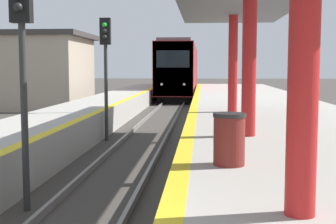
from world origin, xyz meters
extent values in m
cube|color=black|center=(0.00, 38.18, 0.28)|extent=(2.32, 18.00, 0.55)
cube|color=maroon|center=(0.00, 38.18, 2.41)|extent=(2.73, 20.00, 3.73)
cube|color=red|center=(0.00, 28.26, 2.41)|extent=(2.68, 0.16, 3.66)
cube|color=black|center=(0.00, 28.20, 3.07)|extent=(2.19, 0.06, 1.12)
cube|color=#59595E|center=(0.00, 38.18, 4.40)|extent=(2.32, 19.00, 0.24)
sphere|color=white|center=(-0.75, 28.20, 1.39)|extent=(0.18, 0.18, 0.18)
sphere|color=white|center=(0.75, 28.20, 1.39)|extent=(0.18, 0.18, 0.18)
cylinder|color=#2D2D2D|center=(-1.13, 5.09, 1.65)|extent=(0.12, 0.12, 3.30)
sphere|color=black|center=(-1.13, 4.96, 3.55)|extent=(0.16, 0.16, 0.16)
cylinder|color=#2D2D2D|center=(-1.33, 13.04, 1.65)|extent=(0.12, 0.12, 3.30)
cube|color=black|center=(-1.33, 13.04, 3.75)|extent=(0.36, 0.20, 0.90)
sphere|color=green|center=(-1.33, 12.91, 3.95)|extent=(0.16, 0.16, 0.16)
sphere|color=black|center=(-1.33, 12.91, 3.75)|extent=(0.16, 0.16, 0.16)
sphere|color=black|center=(-1.33, 12.91, 3.55)|extent=(0.16, 0.16, 0.16)
cylinder|color=red|center=(3.01, 2.05, 2.65)|extent=(0.32, 0.32, 3.30)
cylinder|color=red|center=(3.01, 7.72, 2.65)|extent=(0.32, 0.32, 3.30)
cylinder|color=red|center=(3.01, 13.39, 2.65)|extent=(0.32, 0.32, 3.30)
cylinder|color=maroon|center=(2.40, 4.52, 1.38)|extent=(0.50, 0.50, 0.77)
cylinder|color=#262626|center=(2.40, 4.52, 1.80)|extent=(0.52, 0.52, 0.06)
camera|label=1|loc=(1.98, -2.82, 2.55)|focal=50.00mm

